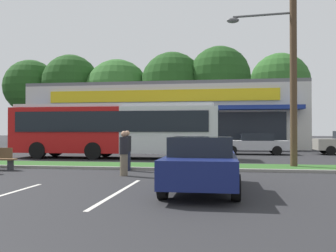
# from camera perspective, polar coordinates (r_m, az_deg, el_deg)

# --- Properties ---
(grass_median) EXTENTS (56.00, 2.20, 0.12)m
(grass_median) POSITION_cam_1_polar(r_m,az_deg,el_deg) (16.83, -4.08, -6.19)
(grass_median) COLOR #2D5B23
(grass_median) RESTS_ON ground_plane
(curb_lip) EXTENTS (56.00, 0.24, 0.12)m
(curb_lip) POSITION_cam_1_polar(r_m,az_deg,el_deg) (15.65, -5.06, -6.60)
(curb_lip) COLOR gray
(curb_lip) RESTS_ON ground_plane
(parking_stripe_2) EXTENTS (0.12, 4.80, 0.01)m
(parking_stripe_2) POSITION_cam_1_polar(r_m,az_deg,el_deg) (10.11, -7.71, -10.14)
(parking_stripe_2) COLOR silver
(parking_stripe_2) RESTS_ON ground_plane
(storefront_building) EXTENTS (26.02, 12.99, 6.16)m
(storefront_building) POSITION_cam_1_polar(r_m,az_deg,el_deg) (38.61, 0.23, 1.37)
(storefront_building) COLOR beige
(storefront_building) RESTS_ON ground_plane
(tree_far_left) EXTENTS (7.26, 7.26, 11.33)m
(tree_far_left) POSITION_cam_1_polar(r_m,az_deg,el_deg) (53.78, -20.53, 5.73)
(tree_far_left) COLOR #473323
(tree_far_left) RESTS_ON ground_plane
(tree_left) EXTENTS (7.41, 7.41, 11.69)m
(tree_left) POSITION_cam_1_polar(r_m,az_deg,el_deg) (50.44, -14.87, 6.47)
(tree_left) COLOR #473323
(tree_left) RESTS_ON ground_plane
(tree_mid_left) EXTENTS (8.30, 8.30, 10.84)m
(tree_mid_left) POSITION_cam_1_polar(r_m,az_deg,el_deg) (47.92, -7.86, 5.28)
(tree_mid_left) COLOR #473323
(tree_mid_left) RESTS_ON ground_plane
(tree_mid) EXTENTS (7.81, 7.81, 11.44)m
(tree_mid) POSITION_cam_1_polar(r_m,az_deg,el_deg) (45.92, 0.68, 6.59)
(tree_mid) COLOR #473323
(tree_mid) RESTS_ON ground_plane
(tree_mid_right) EXTENTS (7.50, 7.50, 11.91)m
(tree_mid_right) POSITION_cam_1_polar(r_m,az_deg,el_deg) (45.32, 8.01, 7.49)
(tree_mid_right) COLOR #473323
(tree_mid_right) RESTS_ON ground_plane
(tree_right) EXTENTS (7.48, 7.48, 11.46)m
(tree_right) POSITION_cam_1_polar(r_m,az_deg,el_deg) (48.72, 16.98, 6.41)
(tree_right) COLOR #473323
(tree_right) RESTS_ON ground_plane
(utility_pole) EXTENTS (3.05, 2.40, 9.47)m
(utility_pole) POSITION_cam_1_polar(r_m,az_deg,el_deg) (17.19, 18.38, 10.77)
(utility_pole) COLOR #4C3826
(utility_pole) RESTS_ON ground_plane
(city_bus) EXTENTS (12.46, 2.72, 3.25)m
(city_bus) POSITION_cam_1_polar(r_m,az_deg,el_deg) (22.40, -8.26, -0.46)
(city_bus) COLOR #B71414
(city_bus) RESTS_ON ground_plane
(car_2) EXTENTS (4.79, 1.97, 1.54)m
(car_2) POSITION_cam_1_polar(r_m,az_deg,el_deg) (28.70, 4.06, -2.49)
(car_2) COLOR #B7B7BC
(car_2) RESTS_ON ground_plane
(car_3) EXTENTS (1.96, 4.60, 1.49)m
(car_3) POSITION_cam_1_polar(r_m,az_deg,el_deg) (10.20, 5.31, -5.73)
(car_3) COLOR navy
(car_3) RESTS_ON ground_plane
(car_4) EXTENTS (4.79, 1.97, 1.49)m
(car_4) POSITION_cam_1_polar(r_m,az_deg,el_deg) (26.52, 13.23, -2.65)
(car_4) COLOR #B7B7BC
(car_4) RESTS_ON ground_plane
(pedestrian_near_bench) EXTENTS (0.34, 0.34, 1.66)m
(pedestrian_near_bench) POSITION_cam_1_polar(r_m,az_deg,el_deg) (15.36, -6.36, -3.80)
(pedestrian_near_bench) COLOR #1E2338
(pedestrian_near_bench) RESTS_ON ground_plane
(pedestrian_far) EXTENTS (0.33, 0.33, 1.65)m
(pedestrian_far) POSITION_cam_1_polar(r_m,az_deg,el_deg) (13.63, -6.87, -4.23)
(pedestrian_far) COLOR #726651
(pedestrian_far) RESTS_ON ground_plane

